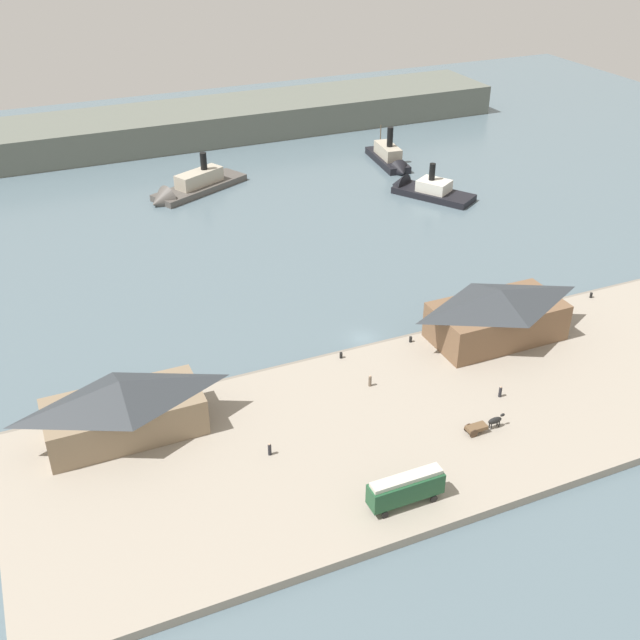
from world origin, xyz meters
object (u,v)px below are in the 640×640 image
(street_tram, at_px, (406,488))
(pedestrian_standing_center, at_px, (270,449))
(pedestrian_near_cart, at_px, (500,392))
(ferry_near_quay, at_px, (422,189))
(mooring_post_east, at_px, (341,355))
(ferry_departing_north, at_px, (390,159))
(ferry_shed_east_terminal, at_px, (123,407))
(ferry_approaching_east, at_px, (188,189))
(horse_cart, at_px, (484,425))
(pedestrian_at_waters_edge, at_px, (370,381))
(mooring_post_west, at_px, (591,295))
(ferry_shed_west_terminal, at_px, (497,314))
(mooring_post_center_east, at_px, (411,339))

(street_tram, distance_m, pedestrian_standing_center, 17.94)
(pedestrian_near_cart, xyz_separation_m, ferry_near_quay, (29.53, 71.85, -0.75))
(mooring_post_east, relative_size, ferry_departing_north, 0.05)
(ferry_shed_east_terminal, distance_m, ferry_approaching_east, 85.45)
(pedestrian_standing_center, bearing_deg, horse_cart, -13.79)
(street_tram, height_order, horse_cart, street_tram)
(pedestrian_near_cart, distance_m, ferry_near_quay, 77.69)
(ferry_departing_north, bearing_deg, ferry_shed_east_terminal, -135.35)
(horse_cart, xyz_separation_m, pedestrian_at_waters_edge, (-8.92, 14.58, -0.12))
(ferry_shed_east_terminal, relative_size, pedestrian_standing_center, 11.26)
(pedestrian_at_waters_edge, height_order, mooring_post_west, pedestrian_at_waters_edge)
(pedestrian_near_cart, distance_m, mooring_post_east, 23.46)
(ferry_shed_west_terminal, distance_m, horse_cart, 23.55)
(mooring_post_east, bearing_deg, mooring_post_west, -0.18)
(ferry_shed_west_terminal, distance_m, ferry_departing_north, 82.22)
(pedestrian_standing_center, height_order, ferry_near_quay, ferry_near_quay)
(horse_cart, height_order, mooring_post_west, horse_cart)
(pedestrian_standing_center, relative_size, mooring_post_east, 1.95)
(mooring_post_center_east, relative_size, ferry_departing_north, 0.05)
(street_tram, xyz_separation_m, horse_cart, (15.55, 7.40, -1.44))
(pedestrian_standing_center, height_order, mooring_post_east, pedestrian_standing_center)
(pedestrian_standing_center, bearing_deg, ferry_approaching_east, 81.11)
(street_tram, relative_size, ferry_departing_north, 0.45)
(ferry_shed_west_terminal, distance_m, pedestrian_near_cart, 15.81)
(ferry_shed_west_terminal, relative_size, ferry_near_quay, 1.02)
(mooring_post_center_east, bearing_deg, mooring_post_east, 178.82)
(ferry_shed_west_terminal, bearing_deg, ferry_near_quay, 70.03)
(street_tram, height_order, pedestrian_near_cart, street_tram)
(pedestrian_at_waters_edge, relative_size, ferry_departing_north, 0.09)
(mooring_post_west, height_order, ferry_departing_north, ferry_departing_north)
(horse_cart, relative_size, ferry_departing_north, 0.28)
(pedestrian_at_waters_edge, xyz_separation_m, mooring_post_west, (45.40, 7.82, -0.36))
(mooring_post_east, distance_m, ferry_departing_north, 88.48)
(pedestrian_standing_center, height_order, ferry_departing_north, ferry_departing_north)
(ferry_near_quay, height_order, ferry_approaching_east, ferry_approaching_east)
(pedestrian_at_waters_edge, distance_m, mooring_post_center_east, 13.29)
(horse_cart, xyz_separation_m, pedestrian_near_cart, (6.21, 5.26, -0.15))
(pedestrian_at_waters_edge, xyz_separation_m, mooring_post_center_east, (10.81, 7.73, -0.36))
(pedestrian_near_cart, relative_size, ferry_approaching_east, 0.07)
(mooring_post_east, xyz_separation_m, ferry_approaching_east, (-2.78, 75.33, -0.25))
(pedestrian_near_cart, bearing_deg, ferry_approaching_east, 101.38)
(mooring_post_center_east, bearing_deg, ferry_shed_west_terminal, -17.56)
(ferry_shed_west_terminal, height_order, pedestrian_standing_center, ferry_shed_west_terminal)
(street_tram, distance_m, mooring_post_east, 30.58)
(street_tram, height_order, pedestrian_standing_center, street_tram)
(pedestrian_at_waters_edge, distance_m, mooring_post_east, 8.01)
(pedestrian_near_cart, height_order, mooring_post_east, pedestrian_near_cart)
(horse_cart, bearing_deg, mooring_post_west, 31.55)
(mooring_post_west, relative_size, ferry_departing_north, 0.05)
(mooring_post_west, xyz_separation_m, mooring_post_east, (-46.14, 0.15, 0.00))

